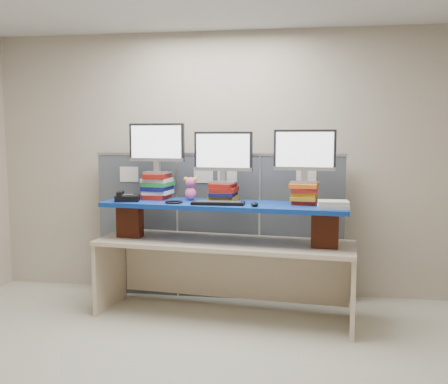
% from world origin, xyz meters
% --- Properties ---
extents(room, '(5.00, 4.00, 2.80)m').
position_xyz_m(room, '(0.00, 0.00, 1.40)').
color(room, '#BAAD99').
rests_on(room, ground).
extents(cubicle_partition, '(2.60, 0.06, 1.53)m').
position_xyz_m(cubicle_partition, '(-0.00, 1.78, 0.77)').
color(cubicle_partition, '#43484F').
rests_on(cubicle_partition, ground).
extents(desk, '(2.46, 0.95, 0.73)m').
position_xyz_m(desk, '(0.14, 1.22, 0.58)').
color(desk, beige).
rests_on(desk, ground).
extents(brick_pier_left, '(0.25, 0.15, 0.32)m').
position_xyz_m(brick_pier_left, '(-0.78, 1.27, 0.89)').
color(brick_pier_left, maroon).
rests_on(brick_pier_left, desk).
extents(brick_pier_right, '(0.25, 0.15, 0.32)m').
position_xyz_m(brick_pier_right, '(1.06, 1.07, 0.89)').
color(brick_pier_right, maroon).
rests_on(brick_pier_right, desk).
extents(blue_board, '(2.31, 0.81, 0.04)m').
position_xyz_m(blue_board, '(0.14, 1.22, 1.07)').
color(blue_board, navy).
rests_on(blue_board, brick_pier_left).
extents(book_stack_left, '(0.29, 0.33, 0.25)m').
position_xyz_m(book_stack_left, '(-0.55, 1.41, 1.21)').
color(book_stack_left, maroon).
rests_on(book_stack_left, blue_board).
extents(book_stack_center, '(0.27, 0.32, 0.17)m').
position_xyz_m(book_stack_center, '(0.12, 1.34, 1.17)').
color(book_stack_center, '#B58318').
rests_on(book_stack_center, blue_board).
extents(book_stack_right, '(0.28, 0.32, 0.19)m').
position_xyz_m(book_stack_right, '(0.88, 1.26, 1.18)').
color(book_stack_right, maroon).
rests_on(book_stack_right, blue_board).
extents(monitor_left, '(0.56, 0.18, 0.48)m').
position_xyz_m(monitor_left, '(-0.55, 1.41, 1.61)').
color(monitor_left, '#929297').
rests_on(monitor_left, book_stack_left).
extents(monitor_center, '(0.56, 0.18, 0.48)m').
position_xyz_m(monitor_center, '(0.12, 1.34, 1.53)').
color(monitor_center, '#929297').
rests_on(monitor_center, book_stack_center).
extents(monitor_right, '(0.56, 0.18, 0.48)m').
position_xyz_m(monitor_right, '(0.87, 1.26, 1.55)').
color(monitor_right, '#929297').
rests_on(monitor_right, book_stack_right).
extents(keyboard, '(0.48, 0.16, 0.03)m').
position_xyz_m(keyboard, '(0.11, 1.09, 1.10)').
color(keyboard, black).
rests_on(keyboard, blue_board).
extents(mouse, '(0.07, 0.12, 0.04)m').
position_xyz_m(mouse, '(0.44, 1.02, 1.11)').
color(mouse, black).
rests_on(mouse, blue_board).
extents(desk_phone, '(0.26, 0.24, 0.09)m').
position_xyz_m(desk_phone, '(-0.79, 1.21, 1.12)').
color(desk_phone, black).
rests_on(desk_phone, blue_board).
extents(headset, '(0.21, 0.21, 0.02)m').
position_xyz_m(headset, '(-0.31, 1.13, 1.10)').
color(headset, black).
rests_on(headset, blue_board).
extents(plush_toy, '(0.13, 0.10, 0.22)m').
position_xyz_m(plush_toy, '(-0.20, 1.35, 1.20)').
color(plush_toy, '#F25C9A').
rests_on(plush_toy, blue_board).
extents(binder_stack, '(0.27, 0.21, 0.06)m').
position_xyz_m(binder_stack, '(1.12, 1.01, 1.12)').
color(binder_stack, beige).
rests_on(binder_stack, blue_board).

